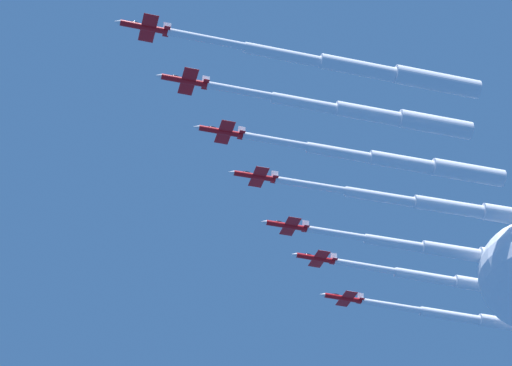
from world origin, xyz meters
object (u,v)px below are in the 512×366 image
object	(u,v)px
jet_port_inner	(373,114)
jet_starboard_inner	(407,163)
jet_port_outer	(491,287)
jet_starboard_mid	(456,252)
jet_lead	(366,69)
jet_port_mid	(456,208)

from	to	relation	value
jet_port_inner	jet_starboard_inner	xyz separation A→B (m)	(-10.33, 9.98, -0.35)
jet_port_inner	jet_port_outer	world-z (taller)	jet_port_outer
jet_starboard_mid	jet_port_outer	xyz separation A→B (m)	(-11.10, 12.31, 2.02)
jet_starboard_inner	jet_port_outer	distance (m)	43.44
jet_port_outer	jet_starboard_mid	bearing A→B (deg)	-47.98
jet_lead	jet_port_outer	size ratio (longest dim) A/B	1.02
jet_starboard_inner	jet_port_inner	bearing A→B (deg)	-44.01
jet_port_mid	jet_starboard_mid	world-z (taller)	jet_port_mid
jet_starboard_inner	jet_port_mid	world-z (taller)	jet_port_mid
jet_port_inner	jet_port_mid	world-z (taller)	jet_port_mid
jet_lead	jet_port_inner	world-z (taller)	jet_port_inner
jet_starboard_mid	jet_starboard_inner	bearing A→B (deg)	-39.69
jet_port_inner	jet_port_mid	bearing A→B (deg)	130.74
jet_starboard_inner	jet_starboard_mid	world-z (taller)	jet_starboard_inner
jet_lead	jet_starboard_mid	xyz separation A→B (m)	(-41.26, 31.72, -1.81)
jet_port_inner	jet_port_outer	xyz separation A→B (m)	(-42.17, 39.51, 0.03)
jet_starboard_mid	jet_port_outer	bearing A→B (deg)	132.02
jet_port_inner	jet_port_outer	size ratio (longest dim) A/B	0.92
jet_starboard_inner	jet_port_outer	size ratio (longest dim) A/B	0.94
jet_starboard_mid	jet_port_outer	size ratio (longest dim) A/B	0.92
jet_lead	jet_starboard_mid	bearing A→B (deg)	142.45
jet_starboard_inner	jet_port_mid	distance (m)	17.02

